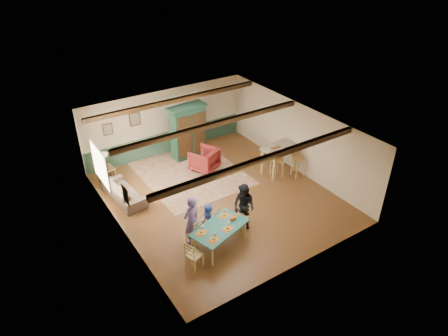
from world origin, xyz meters
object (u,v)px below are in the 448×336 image
dining_chair_end_left (194,254)px  person_woman (244,207)px  counter_table (279,160)px  end_table (107,176)px  armchair (204,159)px  dining_chair_far_right (211,219)px  bar_stool_left (277,163)px  dining_chair_end_right (242,217)px  sofa (124,192)px  bar_stool_right (298,161)px  table_lamp (105,161)px  person_man (192,220)px  dining_table (219,237)px  cat (233,218)px  armoire (188,131)px  person_child (209,217)px  dining_chair_far_left (194,231)px

dining_chair_end_left → person_woman: size_ratio=0.58×
counter_table → end_table: bearing=153.7°
person_woman → armchair: bearing=150.8°
dining_chair_far_right → bar_stool_left: 3.93m
dining_chair_end_right → counter_table: bearing=104.9°
sofa → bar_stool_right: size_ratio=1.63×
person_woman → armchair: 3.80m
armchair → table_lamp: bearing=-41.5°
table_lamp → bar_stool_right: size_ratio=0.48×
sofa → person_man: bearing=-170.6°
dining_chair_end_right → bar_stool_right: (3.57, 1.38, 0.17)m
counter_table → bar_stool_right: size_ratio=1.10×
dining_table → table_lamp: bearing=107.5°
person_man → bar_stool_right: size_ratio=1.31×
cat → end_table: 5.49m
dining_chair_end_right → cat: size_ratio=2.64×
person_woman → armoire: bearing=153.6°
person_man → armchair: person_man is taller
person_child → sofa: 3.42m
armoire → armchair: 1.46m
dining_chair_end_left → table_lamp: 5.47m
dining_chair_far_left → end_table: size_ratio=1.36×
dining_chair_far_left → dining_chair_far_right: (0.71, 0.22, 0.00)m
dining_chair_far_right → bar_stool_right: size_ratio=0.72×
dining_table → bar_stool_right: 4.91m
sofa → counter_table: size_ratio=1.48×
person_woman → armchair: person_woman is taller
person_woman → cat: (-0.60, -0.28, 0.01)m
dining_chair_far_left → person_man: size_ratio=0.55×
armoire → counter_table: size_ratio=1.62×
bar_stool_left → person_child: bearing=-155.2°
counter_table → dining_chair_far_left: bearing=-159.7°
person_man → person_woman: bearing=154.1°
person_woman → counter_table: size_ratio=1.13×
dining_chair_end_right → person_woman: bearing=90.0°
dining_table → person_woman: (1.11, 0.34, 0.42)m
dining_table → bar_stool_left: bearing=28.0°
dining_chair_far_left → dining_chair_end_left: bearing=43.8°
armchair → counter_table: 2.86m
armchair → person_child: bearing=36.5°
dining_chair_far_left → sofa: dining_chair_far_left is taller
person_woman → table_lamp: person_woman is taller
dining_chair_far_left → dining_chair_far_right: size_ratio=1.00×
cat → dining_chair_end_right: bearing=9.5°
armchair → cat: bearing=46.1°
cat → table_lamp: 5.47m
dining_chair_far_left → cat: (1.07, -0.47, 0.34)m
end_table → table_lamp: bearing=0.0°
dining_chair_end_right → dining_table: bearing=-90.0°
dining_chair_far_left → person_child: size_ratio=0.95×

